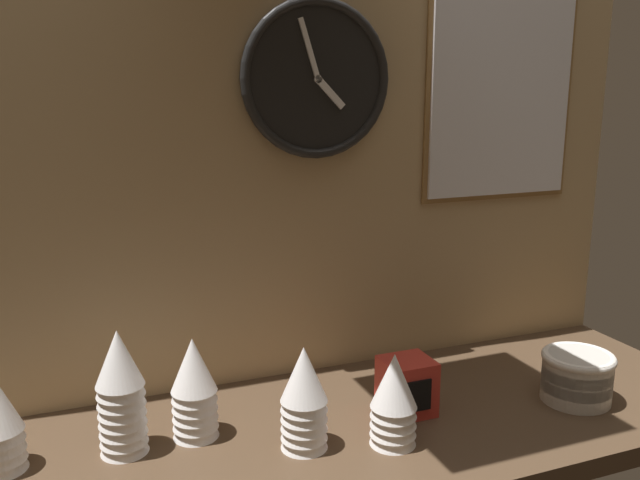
# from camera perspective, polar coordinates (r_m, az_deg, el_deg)

# --- Properties ---
(ground_plane) EXTENTS (1.60, 0.56, 0.04)m
(ground_plane) POSITION_cam_1_polar(r_m,az_deg,el_deg) (1.36, 2.41, -15.73)
(ground_plane) COLOR #4C3826
(wall_tiled_back) EXTENTS (1.60, 0.03, 1.05)m
(wall_tiled_back) POSITION_cam_1_polar(r_m,az_deg,el_deg) (1.44, -1.74, 8.76)
(wall_tiled_back) COLOR tan
(wall_tiled_back) RESTS_ON ground_plane
(cup_stack_center_left) EXTENTS (0.08, 0.08, 0.19)m
(cup_stack_center_left) POSITION_cam_1_polar(r_m,az_deg,el_deg) (1.27, -10.56, -12.16)
(cup_stack_center_left) COLOR white
(cup_stack_center_left) RESTS_ON ground_plane
(cup_stack_center) EXTENTS (0.08, 0.08, 0.19)m
(cup_stack_center) POSITION_cam_1_polar(r_m,az_deg,el_deg) (1.22, -1.36, -13.15)
(cup_stack_center) COLOR white
(cup_stack_center) RESTS_ON ground_plane
(cup_stack_left) EXTENTS (0.08, 0.08, 0.23)m
(cup_stack_left) POSITION_cam_1_polar(r_m,az_deg,el_deg) (1.24, -16.43, -12.19)
(cup_stack_left) COLOR white
(cup_stack_left) RESTS_ON ground_plane
(cup_stack_center_right) EXTENTS (0.08, 0.08, 0.17)m
(cup_stack_center_right) POSITION_cam_1_polar(r_m,az_deg,el_deg) (1.24, 6.22, -13.20)
(cup_stack_center_right) COLOR white
(cup_stack_center_right) RESTS_ON ground_plane
(bowl_stack_far_right) EXTENTS (0.15, 0.15, 0.10)m
(bowl_stack_far_right) POSITION_cam_1_polar(r_m,az_deg,el_deg) (1.50, 20.83, -10.57)
(bowl_stack_far_right) COLOR beige
(bowl_stack_far_right) RESTS_ON ground_plane
(wall_clock) EXTENTS (0.32, 0.03, 0.32)m
(wall_clock) POSITION_cam_1_polar(r_m,az_deg,el_deg) (1.41, -0.31, 13.41)
(wall_clock) COLOR black
(menu_board) EXTENTS (0.40, 0.01, 0.56)m
(menu_board) POSITION_cam_1_polar(r_m,az_deg,el_deg) (1.65, 15.10, 13.01)
(menu_board) COLOR olive
(napkin_dispenser) EXTENTS (0.10, 0.09, 0.11)m
(napkin_dispenser) POSITION_cam_1_polar(r_m,az_deg,el_deg) (1.36, 7.32, -12.12)
(napkin_dispenser) COLOR red
(napkin_dispenser) RESTS_ON ground_plane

